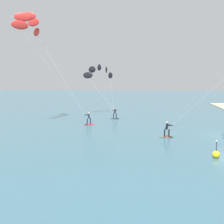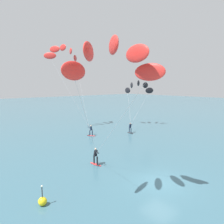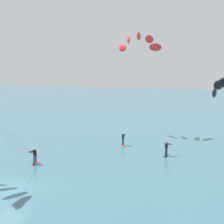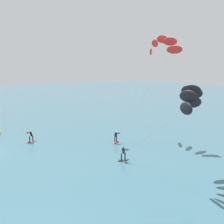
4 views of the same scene
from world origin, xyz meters
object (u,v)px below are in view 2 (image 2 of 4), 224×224
kitesurfer_nearshore (112,64)px  kitesurfer_far_out (138,88)px  marker_buoy (42,201)px  kitesurfer_mid_water (64,55)px

kitesurfer_nearshore → kitesurfer_far_out: kitesurfer_nearshore is taller
marker_buoy → kitesurfer_mid_water: bearing=58.1°
kitesurfer_far_out → marker_buoy: 29.08m
kitesurfer_mid_water → kitesurfer_far_out: kitesurfer_mid_water is taller
kitesurfer_far_out → marker_buoy: (-24.56, -13.99, -6.83)m
kitesurfer_nearshore → kitesurfer_mid_water: (9.37, 23.61, 3.95)m
kitesurfer_far_out → marker_buoy: bearing=-150.3°
kitesurfer_mid_water → marker_buoy: (-12.98, -20.86, -12.64)m
kitesurfer_mid_water → kitesurfer_far_out: bearing=-30.7°
kitesurfer_nearshore → marker_buoy: size_ratio=7.70×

